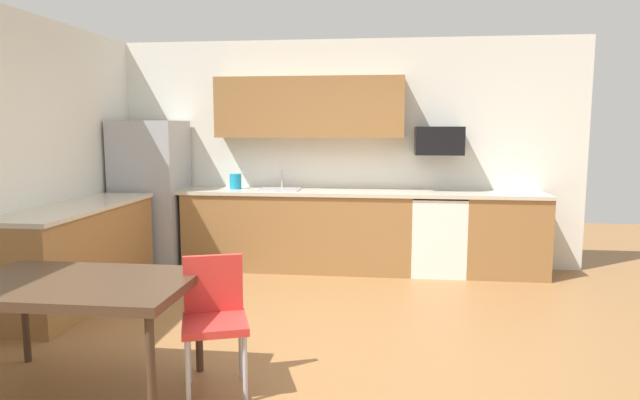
% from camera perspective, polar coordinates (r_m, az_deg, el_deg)
% --- Properties ---
extents(ground_plane, '(12.00, 12.00, 0.00)m').
position_cam_1_polar(ground_plane, '(4.48, -1.58, -14.49)').
color(ground_plane, olive).
extents(wall_back, '(5.80, 0.10, 2.70)m').
position_cam_1_polar(wall_back, '(6.79, 1.67, 4.74)').
color(wall_back, silver).
rests_on(wall_back, ground).
extents(cabinet_run_back, '(2.65, 0.60, 0.90)m').
position_cam_1_polar(cabinet_run_back, '(6.61, -2.32, -3.21)').
color(cabinet_run_back, olive).
rests_on(cabinet_run_back, ground).
extents(cabinet_run_back_right, '(0.90, 0.60, 0.90)m').
position_cam_1_polar(cabinet_run_back_right, '(6.66, 18.34, -3.51)').
color(cabinet_run_back_right, olive).
rests_on(cabinet_run_back_right, ground).
extents(cabinet_run_left, '(0.60, 2.00, 0.90)m').
position_cam_1_polar(cabinet_run_left, '(5.84, -23.38, -5.26)').
color(cabinet_run_left, olive).
rests_on(cabinet_run_left, ground).
extents(countertop_back, '(4.80, 0.64, 0.04)m').
position_cam_1_polar(countertop_back, '(6.48, 1.38, 0.79)').
color(countertop_back, beige).
rests_on(countertop_back, cabinet_run_back).
extents(countertop_left, '(0.64, 2.00, 0.04)m').
position_cam_1_polar(countertop_left, '(5.76, -23.62, -0.69)').
color(countertop_left, beige).
rests_on(countertop_left, cabinet_run_left).
extents(upper_cabinets_back, '(2.20, 0.34, 0.70)m').
position_cam_1_polar(upper_cabinets_back, '(6.61, -1.11, 9.43)').
color(upper_cabinets_back, olive).
extents(refrigerator, '(0.76, 0.70, 1.75)m').
position_cam_1_polar(refrigerator, '(6.96, -16.85, 0.55)').
color(refrigerator, '#9EA0A5').
rests_on(refrigerator, ground).
extents(oven_range, '(0.60, 0.60, 0.91)m').
position_cam_1_polar(oven_range, '(6.55, 11.88, -3.42)').
color(oven_range, white).
rests_on(oven_range, ground).
extents(microwave, '(0.54, 0.36, 0.32)m').
position_cam_1_polar(microwave, '(6.54, 12.06, 5.95)').
color(microwave, black).
extents(sink_basin, '(0.48, 0.40, 0.14)m').
position_cam_1_polar(sink_basin, '(6.58, -4.16, 0.52)').
color(sink_basin, '#A5A8AD').
rests_on(sink_basin, countertop_back).
extents(sink_faucet, '(0.02, 0.02, 0.24)m').
position_cam_1_polar(sink_faucet, '(6.74, -3.88, 2.06)').
color(sink_faucet, '#B2B5BA').
rests_on(sink_faucet, countertop_back).
extents(dining_table, '(1.40, 0.90, 0.73)m').
position_cam_1_polar(dining_table, '(3.82, -23.58, -8.41)').
color(dining_table, '#422D1E').
rests_on(dining_table, ground).
extents(chair_near_table, '(0.51, 0.51, 0.85)m').
position_cam_1_polar(chair_near_table, '(3.69, -10.74, -11.17)').
color(chair_near_table, red).
rests_on(chair_near_table, ground).
extents(kettle, '(0.14, 0.14, 0.20)m').
position_cam_1_polar(kettle, '(6.73, -8.63, 1.82)').
color(kettle, '#198CBF').
rests_on(kettle, countertop_back).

